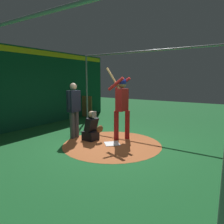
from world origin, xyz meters
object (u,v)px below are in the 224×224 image
home_plate (112,144)px  bat_rack (85,107)px  umpire (74,107)px  batter (122,102)px  catcher (92,129)px

home_plate → bat_rack: bat_rack is taller
umpire → bat_rack: 3.91m
bat_rack → umpire: bearing=-54.1°
batter → bat_rack: batter is taller
home_plate → umpire: 1.70m
home_plate → umpire: umpire is taller
catcher → bat_rack: (-2.91, 3.05, 0.13)m
batter → umpire: size_ratio=1.27×
umpire → catcher: bearing=7.8°
catcher → bat_rack: bat_rack is taller
home_plate → batter: size_ratio=0.19×
bat_rack → batter: bearing=-34.0°
batter → bat_rack: bearing=146.0°
home_plate → umpire: bearing=-176.0°
batter → bat_rack: 4.43m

